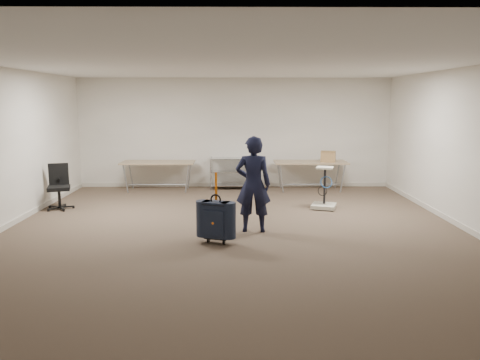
{
  "coord_description": "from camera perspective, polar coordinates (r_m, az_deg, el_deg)",
  "views": [
    {
      "loc": [
        0.03,
        -7.58,
        2.22
      ],
      "look_at": [
        0.1,
        0.3,
        0.88
      ],
      "focal_mm": 35.0,
      "sensor_mm": 36.0,
      "label": 1
    }
  ],
  "objects": [
    {
      "name": "ground",
      "position": [
        7.9,
        -0.74,
        -6.68
      ],
      "size": [
        9.0,
        9.0,
        0.0
      ],
      "primitive_type": "plane",
      "color": "#4F3B30",
      "rests_on": "ground"
    },
    {
      "name": "room_shell",
      "position": [
        9.22,
        -0.72,
        -3.98
      ],
      "size": [
        8.0,
        9.0,
        9.0
      ],
      "color": "beige",
      "rests_on": "ground"
    },
    {
      "name": "folding_table_left",
      "position": [
        11.79,
        -9.97,
        1.97
      ],
      "size": [
        1.8,
        0.75,
        0.73
      ],
      "color": "#8C6F55",
      "rests_on": "ground"
    },
    {
      "name": "folding_table_right",
      "position": [
        11.78,
        8.59,
        2.0
      ],
      "size": [
        1.8,
        0.75,
        0.73
      ],
      "color": "#8C6F55",
      "rests_on": "ground"
    },
    {
      "name": "wire_shelf",
      "position": [
        11.91,
        -0.69,
        1.03
      ],
      "size": [
        1.22,
        0.47,
        0.8
      ],
      "color": "#B9BCC0",
      "rests_on": "ground"
    },
    {
      "name": "person",
      "position": [
        7.92,
        1.62,
        -0.53
      ],
      "size": [
        0.62,
        0.42,
        1.64
      ],
      "primitive_type": "imported",
      "rotation": [
        0.0,
        0.0,
        3.09
      ],
      "color": "black",
      "rests_on": "ground"
    },
    {
      "name": "suitcase",
      "position": [
        7.33,
        -2.96,
        -4.86
      ],
      "size": [
        0.47,
        0.36,
        1.13
      ],
      "color": "black",
      "rests_on": "ground"
    },
    {
      "name": "office_chair",
      "position": [
        10.4,
        -21.15,
        -1.76
      ],
      "size": [
        0.57,
        0.57,
        0.93
      ],
      "color": "black",
      "rests_on": "ground"
    },
    {
      "name": "equipment_cart",
      "position": [
        9.88,
        10.21,
        -2.14
      ],
      "size": [
        0.6,
        0.6,
        0.88
      ],
      "color": "beige",
      "rests_on": "ground"
    },
    {
      "name": "cardboard_box",
      "position": [
        11.75,
        10.69,
        2.83
      ],
      "size": [
        0.41,
        0.34,
        0.27
      ],
      "primitive_type": "cube",
      "rotation": [
        0.0,
        0.0,
        -0.25
      ],
      "color": "#A4884C",
      "rests_on": "folding_table_right"
    }
  ]
}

